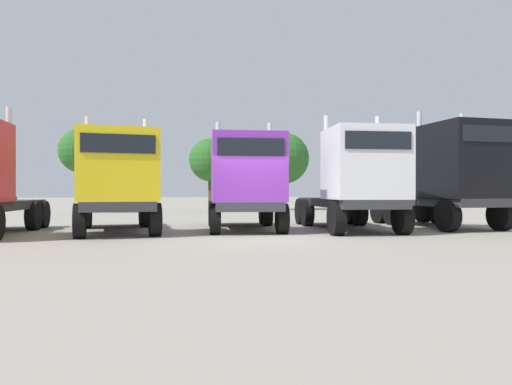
% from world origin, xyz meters
% --- Properties ---
extents(ground, '(200.00, 200.00, 0.00)m').
position_xyz_m(ground, '(0.00, 0.00, 0.00)').
color(ground, gray).
extents(semi_truck_yellow, '(3.07, 6.52, 3.91)m').
position_xyz_m(semi_truck_yellow, '(-4.15, 2.54, 1.73)').
color(semi_truck_yellow, '#333338').
rests_on(semi_truck_yellow, ground).
extents(semi_truck_purple, '(3.15, 6.18, 3.92)m').
position_xyz_m(semi_truck_purple, '(0.18, 2.62, 1.73)').
color(semi_truck_purple, '#333338').
rests_on(semi_truck_purple, ground).
extents(semi_truck_white, '(3.14, 6.61, 4.09)m').
position_xyz_m(semi_truck_white, '(3.89, 1.56, 1.81)').
color(semi_truck_white, '#333338').
rests_on(semi_truck_white, ground).
extents(semi_truck_black, '(2.73, 6.00, 4.46)m').
position_xyz_m(semi_truck_black, '(7.97, 1.93, 2.03)').
color(semi_truck_black, '#333338').
rests_on(semi_truck_black, ground).
extents(oak_far_left, '(2.90, 2.90, 5.51)m').
position_xyz_m(oak_far_left, '(-7.53, 18.64, 4.01)').
color(oak_far_left, '#4C3823').
rests_on(oak_far_left, ground).
extents(oak_far_centre, '(3.09, 3.09, 5.20)m').
position_xyz_m(oak_far_centre, '(1.05, 19.77, 3.63)').
color(oak_far_centre, '#4C3823').
rests_on(oak_far_centre, ground).
extents(oak_far_right, '(3.87, 3.87, 5.85)m').
position_xyz_m(oak_far_right, '(6.66, 20.53, 3.90)').
color(oak_far_right, '#4C3823').
rests_on(oak_far_right, ground).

